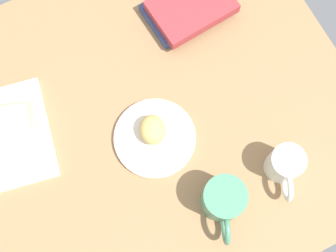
# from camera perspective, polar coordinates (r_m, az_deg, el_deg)

# --- Properties ---
(dining_table) EXTENTS (1.10, 0.90, 0.04)m
(dining_table) POSITION_cam_1_polar(r_m,az_deg,el_deg) (1.11, -4.59, -0.42)
(dining_table) COLOR #9E754C
(dining_table) RESTS_ON ground
(round_plate) EXTENTS (0.19, 0.19, 0.01)m
(round_plate) POSITION_cam_1_polar(r_m,az_deg,el_deg) (1.07, -1.66, -1.53)
(round_plate) COLOR silver
(round_plate) RESTS_ON dining_table
(scone_pastry) EXTENTS (0.08, 0.09, 0.05)m
(scone_pastry) POSITION_cam_1_polar(r_m,az_deg,el_deg) (1.04, -1.95, -0.46)
(scone_pastry) COLOR #D3B665
(scone_pastry) RESTS_ON round_plate
(breakfast_wrap) EXTENTS (0.15, 0.11, 0.07)m
(breakfast_wrap) POSITION_cam_1_polar(r_m,az_deg,el_deg) (1.10, -20.09, 0.79)
(breakfast_wrap) COLOR beige
(breakfast_wrap) RESTS_ON square_plate
(book_stack) EXTENTS (0.22, 0.17, 0.05)m
(book_stack) POSITION_cam_1_polar(r_m,az_deg,el_deg) (1.18, 2.72, 14.69)
(book_stack) COLOR #33477F
(book_stack) RESTS_ON dining_table
(coffee_mug) EXTENTS (0.08, 0.12, 0.09)m
(coffee_mug) POSITION_cam_1_polar(r_m,az_deg,el_deg) (1.05, 14.48, -4.83)
(coffee_mug) COLOR white
(coffee_mug) RESTS_ON dining_table
(second_mug) EXTENTS (0.09, 0.14, 0.10)m
(second_mug) POSITION_cam_1_polar(r_m,az_deg,el_deg) (1.01, 6.98, -9.28)
(second_mug) COLOR #4C8C6B
(second_mug) RESTS_ON dining_table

